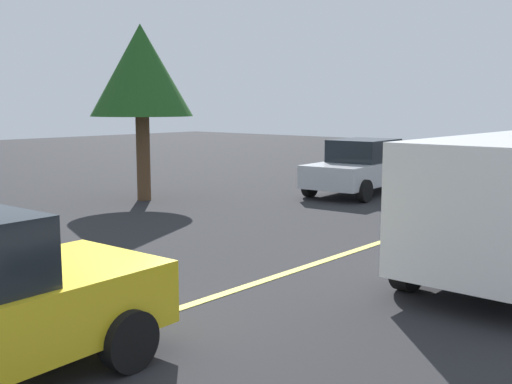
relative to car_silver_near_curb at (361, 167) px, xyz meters
The scene contains 4 objects.
ground_plane 13.52m from the car_silver_near_curb, 163.23° to the right, with size 80.00×80.00×0.00m, color #262628.
lane_marking_centre 10.69m from the car_silver_near_curb, 158.57° to the right, with size 28.00×0.16×0.01m, color #E0D14C.
car_silver_near_curb is the anchor object (origin of this frame).
tree_left_verge 7.07m from the car_silver_near_curb, 142.56° to the left, with size 2.84×2.84×4.89m.
Camera 1 is at (-3.19, -5.95, 2.69)m, focal length 43.21 mm.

